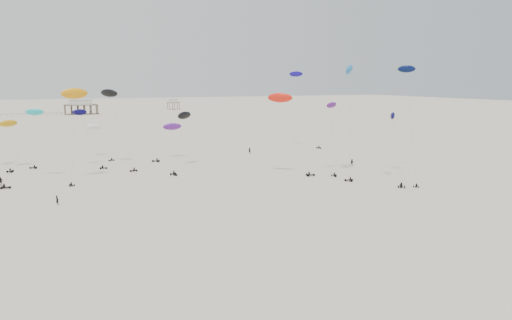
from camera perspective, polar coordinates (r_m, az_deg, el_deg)
name	(u,v)px	position (r m, az deg, el deg)	size (l,w,h in m)	color
ground_plane	(142,137)	(203.24, -12.94, 2.61)	(900.00, 900.00, 0.00)	beige
pavilion_main	(81,108)	(349.97, -19.36, 5.64)	(21.00, 13.00, 9.80)	brown
pavilion_small	(173,105)	(391.37, -9.42, 6.23)	(9.00, 7.00, 8.00)	brown
rig_0	(182,127)	(128.02, -8.43, 3.71)	(9.83, 15.95, 18.20)	black
rig_1	(396,143)	(112.83, 15.71, 1.86)	(7.21, 12.32, 16.37)	black
rig_3	(332,125)	(121.05, 8.73, 4.00)	(5.92, 9.37, 17.40)	black
rig_4	(300,87)	(165.97, 5.08, 8.26)	(8.54, 9.11, 25.43)	black
rig_5	(409,92)	(117.62, 17.04, 7.46)	(9.09, 14.47, 26.83)	black
rig_6	(26,135)	(119.91, -24.84, 2.65)	(9.80, 11.47, 17.75)	black
rig_7	(74,100)	(116.59, -20.07, 6.42)	(5.96, 8.89, 20.72)	black
rig_8	(12,131)	(141.05, -26.07, 3.03)	(8.80, 7.34, 12.91)	black
rig_9	(170,132)	(143.94, -9.86, 3.16)	(10.12, 8.00, 11.51)	black
rig_10	(87,129)	(134.55, -18.76, 3.32)	(7.40, 8.03, 15.35)	black
rig_11	(96,132)	(152.34, -17.83, 3.10)	(6.44, 13.13, 13.61)	black
rig_12	(112,102)	(135.53, -16.13, 6.33)	(6.93, 17.44, 22.17)	black
rig_13	(284,108)	(116.38, 3.23, 5.95)	(9.99, 8.34, 19.63)	black
rig_15	(349,83)	(117.98, 10.59, 8.70)	(8.09, 11.82, 26.10)	black
spectator_0	(57,205)	(96.97, -21.74, -4.75)	(0.73, 0.50, 2.00)	black
spectator_1	(352,166)	(132.82, 10.91, -0.66)	(1.05, 0.61, 2.14)	black
spectator_2	(1,186)	(118.89, -27.13, -2.65)	(1.33, 0.71, 2.25)	black
spectator_3	(250,153)	(152.93, -0.73, 0.77)	(0.76, 0.52, 2.10)	black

